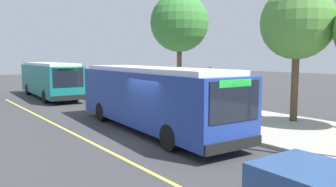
{
  "coord_description": "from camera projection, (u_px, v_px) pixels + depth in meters",
  "views": [
    {
      "loc": [
        11.13,
        -7.4,
        3.39
      ],
      "look_at": [
        -0.73,
        1.45,
        1.77
      ],
      "focal_mm": 35.03,
      "sensor_mm": 36.0,
      "label": 1
    }
  ],
  "objects": [
    {
      "name": "street_tree_upstreet",
      "position": [
        179.0,
        23.0,
        23.79
      ],
      "size": [
        4.25,
        4.25,
        7.89
      ],
      "color": "brown",
      "rests_on": "sidewalk_curb"
    },
    {
      "name": "transit_bus_main",
      "position": [
        151.0,
        96.0,
        15.23
      ],
      "size": [
        11.21,
        3.32,
        2.95
      ],
      "color": "navy",
      "rests_on": "ground_plane"
    },
    {
      "name": "lane_stripe_center",
      "position": [
        102.0,
        148.0,
        12.33
      ],
      "size": [
        36.0,
        0.14,
        0.01
      ],
      "primitive_type": "cube",
      "color": "#E0D64C",
      "rests_on": "ground_plane"
    },
    {
      "name": "route_sign_post",
      "position": [
        210.0,
        87.0,
        15.9
      ],
      "size": [
        0.44,
        0.08,
        2.8
      ],
      "color": "#333338",
      "rests_on": "sidewalk_curb"
    },
    {
      "name": "sidewalk_curb",
      "position": [
        246.0,
        121.0,
        17.2
      ],
      "size": [
        44.0,
        6.4,
        0.15
      ],
      "primitive_type": "cube",
      "color": "#A8A399",
      "rests_on": "ground_plane"
    },
    {
      "name": "bus_shelter",
      "position": [
        203.0,
        83.0,
        19.08
      ],
      "size": [
        2.9,
        1.6,
        2.48
      ],
      "color": "#333338",
      "rests_on": "sidewalk_curb"
    },
    {
      "name": "pedestrian_commuter",
      "position": [
        161.0,
        96.0,
        19.39
      ],
      "size": [
        0.24,
        0.4,
        1.69
      ],
      "color": "#282D47",
      "rests_on": "sidewalk_curb"
    },
    {
      "name": "transit_bus_second",
      "position": [
        50.0,
        79.0,
        27.74
      ],
      "size": [
        11.05,
        3.19,
        2.95
      ],
      "color": "#146B66",
      "rests_on": "ground_plane"
    },
    {
      "name": "street_tree_downstreet",
      "position": [
        297.0,
        23.0,
        16.35
      ],
      "size": [
        3.66,
        3.66,
        6.8
      ],
      "color": "brown",
      "rests_on": "sidewalk_curb"
    },
    {
      "name": "waiting_bench",
      "position": [
        203.0,
        105.0,
        19.23
      ],
      "size": [
        1.6,
        0.48,
        0.95
      ],
      "color": "brown",
      "rests_on": "sidewalk_curb"
    },
    {
      "name": "ground_plane",
      "position": [
        151.0,
        139.0,
        13.64
      ],
      "size": [
        120.0,
        120.0,
        0.0
      ],
      "primitive_type": "plane",
      "color": "#38383A"
    }
  ]
}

